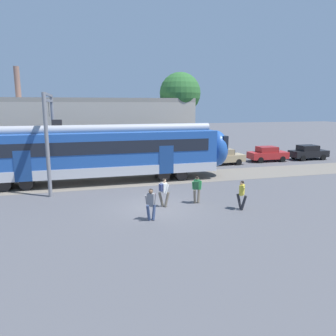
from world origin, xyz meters
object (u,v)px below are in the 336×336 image
(pedestrian_yellow, at_px, (242,193))
(parked_car_red, at_px, (268,154))
(pedestrian_grey, at_px, (151,201))
(parked_car_black, at_px, (308,152))
(parked_car_tan, at_px, (223,157))
(pedestrian_white, at_px, (164,190))
(pedestrian_green, at_px, (197,187))

(pedestrian_yellow, bearing_deg, parked_car_red, 53.22)
(pedestrian_grey, height_order, parked_car_red, pedestrian_grey)
(parked_car_black, bearing_deg, parked_car_tan, -178.17)
(parked_car_black, bearing_deg, pedestrian_yellow, -138.04)
(pedestrian_yellow, xyz_separation_m, parked_car_tan, (5.02, 13.19, -0.18))
(pedestrian_white, relative_size, pedestrian_green, 1.00)
(parked_car_tan, relative_size, parked_car_black, 1.01)
(pedestrian_green, xyz_separation_m, pedestrian_yellow, (1.98, -1.80, -0.03))
(parked_car_tan, bearing_deg, pedestrian_grey, -127.09)
(pedestrian_white, xyz_separation_m, parked_car_tan, (9.07, 11.54, -0.21))
(parked_car_red, bearing_deg, pedestrian_green, -135.82)
(pedestrian_white, bearing_deg, parked_car_tan, 51.84)
(pedestrian_green, bearing_deg, parked_car_tan, 58.42)
(parked_car_black, bearing_deg, pedestrian_green, -145.47)
(pedestrian_yellow, relative_size, parked_car_tan, 0.41)
(parked_car_red, bearing_deg, pedestrian_white, -139.92)
(pedestrian_yellow, height_order, parked_car_tan, pedestrian_yellow)
(parked_car_tan, bearing_deg, pedestrian_white, -128.16)
(parked_car_tan, bearing_deg, pedestrian_green, -121.58)
(pedestrian_green, bearing_deg, pedestrian_grey, -146.39)
(pedestrian_grey, xyz_separation_m, parked_car_tan, (10.23, 13.54, -0.21))
(pedestrian_white, xyz_separation_m, parked_car_red, (14.26, 12.00, -0.21))
(parked_car_red, bearing_deg, pedestrian_yellow, -126.78)
(parked_car_red, relative_size, parked_car_black, 1.01)
(pedestrian_green, distance_m, parked_car_black, 20.65)
(pedestrian_grey, xyz_separation_m, parked_car_red, (15.42, 13.99, -0.21))
(pedestrian_grey, distance_m, pedestrian_yellow, 5.23)
(pedestrian_grey, height_order, pedestrian_green, same)
(pedestrian_green, bearing_deg, parked_car_red, 44.18)
(parked_car_tan, height_order, parked_car_black, same)
(pedestrian_green, xyz_separation_m, parked_car_tan, (7.00, 11.39, -0.21))
(pedestrian_grey, height_order, parked_car_tan, pedestrian_grey)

